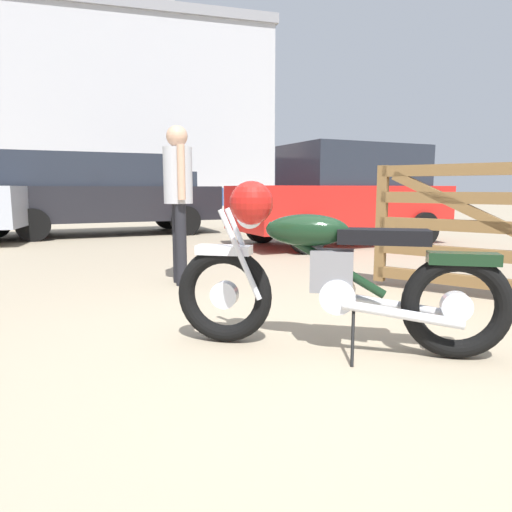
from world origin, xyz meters
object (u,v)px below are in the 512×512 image
at_px(red_hatchback_near, 103,192).
at_px(bystander, 178,188).
at_px(silver_sedan_mid, 345,194).
at_px(dark_sedan_left, 167,193).
at_px(vintage_motorcycle, 326,274).

bearing_deg(red_hatchback_near, bystander, -87.90).
relative_size(bystander, silver_sedan_mid, 0.41).
height_order(silver_sedan_mid, dark_sedan_left, silver_sedan_mid).
bearing_deg(red_hatchback_near, dark_sedan_left, 68.14).
height_order(silver_sedan_mid, red_hatchback_near, silver_sedan_mid).
distance_m(bystander, red_hatchback_near, 5.95).
xyz_separation_m(silver_sedan_mid, dark_sedan_left, (-1.86, 11.44, -0.08)).
distance_m(vintage_motorcycle, bystander, 2.47).
bearing_deg(bystander, vintage_motorcycle, 101.55).
xyz_separation_m(bystander, dark_sedan_left, (1.53, 14.13, -0.18)).
bearing_deg(vintage_motorcycle, red_hatchback_near, -50.70).
xyz_separation_m(vintage_motorcycle, red_hatchback_near, (-1.40, 8.23, 0.45)).
height_order(vintage_motorcycle, red_hatchback_near, red_hatchback_near).
bearing_deg(vintage_motorcycle, silver_sedan_mid, -89.57).
relative_size(bystander, dark_sedan_left, 0.37).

